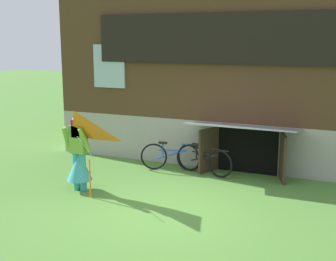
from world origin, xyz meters
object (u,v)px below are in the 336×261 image
at_px(person, 79,159).
at_px(bicycle_black, 204,160).
at_px(bicycle_blue, 172,156).
at_px(kite, 75,133).

relative_size(person, bicycle_black, 1.07).
bearing_deg(bicycle_blue, person, -137.76).
relative_size(kite, bicycle_blue, 1.16).
distance_m(kite, bicycle_blue, 2.95).
relative_size(kite, bicycle_black, 1.14).
distance_m(bicycle_black, bicycle_blue, 0.81).
relative_size(person, bicycle_blue, 1.09).
distance_m(kite, bicycle_black, 3.28).
bearing_deg(person, bicycle_black, 22.00).
xyz_separation_m(person, bicycle_blue, (1.19, 2.10, -0.32)).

